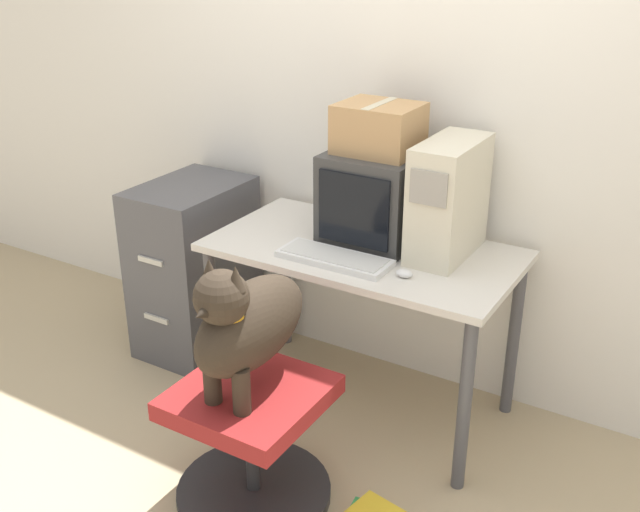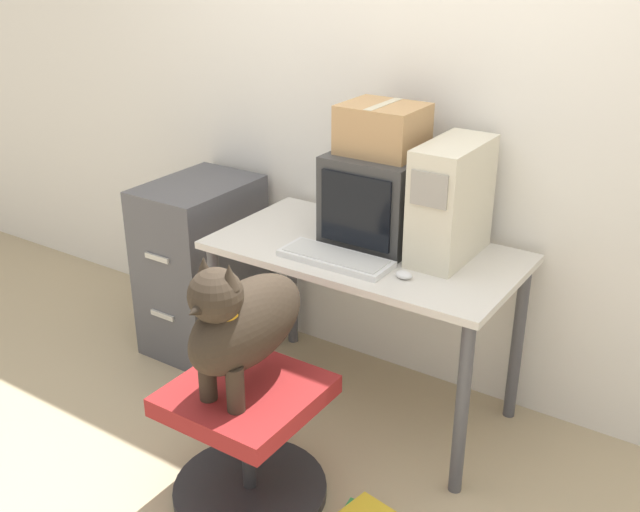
{
  "view_description": "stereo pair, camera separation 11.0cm",
  "coord_description": "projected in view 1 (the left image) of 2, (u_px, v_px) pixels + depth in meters",
  "views": [
    {
      "loc": [
        1.29,
        -2.15,
        1.95
      ],
      "look_at": [
        -0.03,
        0.04,
        0.82
      ],
      "focal_mm": 42.0,
      "sensor_mm": 36.0,
      "label": 1
    },
    {
      "loc": [
        1.38,
        -2.09,
        1.95
      ],
      "look_at": [
        -0.03,
        0.04,
        0.82
      ],
      "focal_mm": 42.0,
      "sensor_mm": 36.0,
      "label": 2
    }
  ],
  "objects": [
    {
      "name": "pc_tower",
      "position": [
        449.0,
        199.0,
        2.89
      ],
      "size": [
        0.19,
        0.42,
        0.46
      ],
      "color": "beige",
      "rests_on": "desk"
    },
    {
      "name": "ground_plane",
      "position": [
        321.0,
        443.0,
        3.08
      ],
      "size": [
        12.0,
        12.0,
        0.0
      ],
      "primitive_type": "plane",
      "color": "tan"
    },
    {
      "name": "desk",
      "position": [
        363.0,
        270.0,
        3.08
      ],
      "size": [
        1.25,
        0.67,
        0.75
      ],
      "color": "silver",
      "rests_on": "ground_plane"
    },
    {
      "name": "keyboard",
      "position": [
        334.0,
        258.0,
        2.91
      ],
      "size": [
        0.45,
        0.17,
        0.03
      ],
      "color": "silver",
      "rests_on": "desk"
    },
    {
      "name": "filing_cabinet",
      "position": [
        195.0,
        268.0,
        3.65
      ],
      "size": [
        0.41,
        0.58,
        0.85
      ],
      "color": "#4C4C51",
      "rests_on": "ground_plane"
    },
    {
      "name": "office_chair",
      "position": [
        252.0,
        440.0,
        2.69
      ],
      "size": [
        0.57,
        0.57,
        0.47
      ],
      "color": "#262628",
      "rests_on": "ground_plane"
    },
    {
      "name": "dog",
      "position": [
        246.0,
        322.0,
        2.49
      ],
      "size": [
        0.22,
        0.55,
        0.53
      ],
      "color": "#33281E",
      "rests_on": "office_chair"
    },
    {
      "name": "computer_mouse",
      "position": [
        404.0,
        273.0,
        2.78
      ],
      "size": [
        0.07,
        0.05,
        0.03
      ],
      "color": "silver",
      "rests_on": "desk"
    },
    {
      "name": "wall_back",
      "position": [
        411.0,
        96.0,
        3.13
      ],
      "size": [
        8.0,
        0.05,
        2.6
      ],
      "color": "white",
      "rests_on": "ground_plane"
    },
    {
      "name": "cardboard_box",
      "position": [
        379.0,
        128.0,
        2.94
      ],
      "size": [
        0.31,
        0.26,
        0.2
      ],
      "color": "tan",
      "rests_on": "crt_monitor"
    },
    {
      "name": "crt_monitor",
      "position": [
        376.0,
        196.0,
        3.06
      ],
      "size": [
        0.37,
        0.4,
        0.37
      ],
      "color": "#383838",
      "rests_on": "desk"
    }
  ]
}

